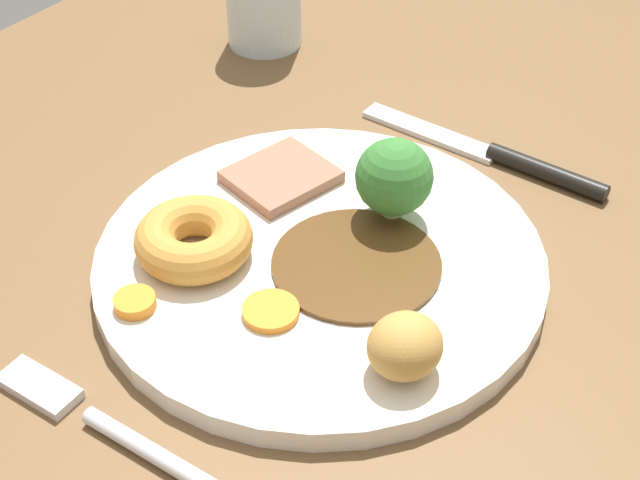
{
  "coord_description": "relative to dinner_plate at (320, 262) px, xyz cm",
  "views": [
    {
      "loc": [
        -29.75,
        -21.43,
        40.59
      ],
      "look_at": [
        3.71,
        2.35,
        6.0
      ],
      "focal_mm": 52.11,
      "sensor_mm": 36.0,
      "label": 1
    }
  ],
  "objects": [
    {
      "name": "dining_table",
      "position": [
        -3.71,
        -2.35,
        -2.5
      ],
      "size": [
        120.0,
        84.0,
        3.6
      ],
      "primitive_type": "cube",
      "color": "brown",
      "rests_on": "ground"
    },
    {
      "name": "dinner_plate",
      "position": [
        0.0,
        0.0,
        0.0
      ],
      "size": [
        26.5,
        26.5,
        1.4
      ],
      "primitive_type": "cylinder",
      "color": "silver",
      "rests_on": "dining_table"
    },
    {
      "name": "gravy_pool",
      "position": [
        0.32,
        -1.94,
        0.85
      ],
      "size": [
        9.84,
        9.84,
        0.3
      ],
      "primitive_type": "cylinder",
      "color": "#563819",
      "rests_on": "dinner_plate"
    },
    {
      "name": "meat_slice_main",
      "position": [
        4.28,
        6.12,
        1.1
      ],
      "size": [
        7.28,
        6.75,
        0.8
      ],
      "primitive_type": "cube",
      "rotation": [
        0.0,
        0.0,
        2.91
      ],
      "color": "#9E664C",
      "rests_on": "dinner_plate"
    },
    {
      "name": "yorkshire_pudding",
      "position": [
        -4.37,
        5.82,
        1.93
      ],
      "size": [
        6.88,
        6.88,
        2.45
      ],
      "primitive_type": "torus",
      "color": "#C68938",
      "rests_on": "dinner_plate"
    },
    {
      "name": "roast_potato_left",
      "position": [
        -4.9,
        -8.7,
        2.38
      ],
      "size": [
        4.95,
        4.78,
        3.36
      ],
      "primitive_type": "ellipsoid",
      "rotation": [
        0.0,
        0.0,
        4.38
      ],
      "color": "#BC8C42",
      "rests_on": "dinner_plate"
    },
    {
      "name": "carrot_coin_front",
      "position": [
        -9.54,
        5.64,
        1.04
      ],
      "size": [
        2.33,
        2.33,
        0.68
      ],
      "primitive_type": "cylinder",
      "color": "orange",
      "rests_on": "dinner_plate"
    },
    {
      "name": "carrot_coin_back",
      "position": [
        -5.7,
        -0.77,
        0.94
      ],
      "size": [
        3.14,
        3.14,
        0.47
      ],
      "primitive_type": "cylinder",
      "color": "orange",
      "rests_on": "dinner_plate"
    },
    {
      "name": "broccoli_floret",
      "position": [
        5.36,
        -1.59,
        3.65
      ],
      "size": [
        4.7,
        4.7,
        5.35
      ],
      "color": "#8CB766",
      "rests_on": "dinner_plate"
    },
    {
      "name": "fork",
      "position": [
        -15.83,
        1.58,
        -0.31
      ],
      "size": [
        2.16,
        15.29,
        0.9
      ],
      "rotation": [
        0.0,
        0.0,
        1.61
      ],
      "color": "silver",
      "rests_on": "dining_table"
    },
    {
      "name": "knife",
      "position": [
        16.3,
        -3.68,
        -0.25
      ],
      "size": [
        1.82,
        18.52,
        1.2
      ],
      "rotation": [
        0.0,
        0.0,
        1.56
      ],
      "color": "black",
      "rests_on": "dining_table"
    }
  ]
}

